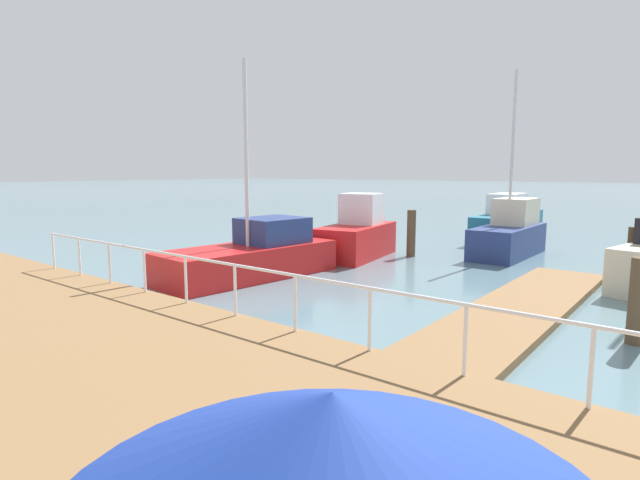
{
  "coord_description": "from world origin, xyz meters",
  "views": [
    {
      "loc": [
        -9.85,
        4.65,
        3.33
      ],
      "look_at": [
        -1.09,
        11.59,
        1.79
      ],
      "focal_mm": 28.12,
      "sensor_mm": 36.0,
      "label": 1
    }
  ],
  "objects_px": {
    "moored_boat_5": "(508,222)",
    "patio_umbrella": "(332,457)",
    "moored_boat_0": "(357,235)",
    "moored_boat_3": "(253,255)",
    "moored_boat_1": "(510,233)"
  },
  "relations": [
    {
      "from": "moored_boat_5",
      "to": "moored_boat_0",
      "type": "bearing_deg",
      "value": 161.67
    },
    {
      "from": "moored_boat_5",
      "to": "patio_umbrella",
      "type": "distance_m",
      "value": 24.65
    },
    {
      "from": "moored_boat_1",
      "to": "patio_umbrella",
      "type": "distance_m",
      "value": 19.6
    },
    {
      "from": "patio_umbrella",
      "to": "moored_boat_3",
      "type": "bearing_deg",
      "value": 47.13
    },
    {
      "from": "moored_boat_5",
      "to": "patio_umbrella",
      "type": "xyz_separation_m",
      "value": [
        -23.59,
        -6.98,
        1.55
      ]
    },
    {
      "from": "moored_boat_5",
      "to": "moored_boat_3",
      "type": "bearing_deg",
      "value": 166.06
    },
    {
      "from": "moored_boat_5",
      "to": "moored_boat_1",
      "type": "bearing_deg",
      "value": -161.45
    },
    {
      "from": "moored_boat_0",
      "to": "moored_boat_3",
      "type": "xyz_separation_m",
      "value": [
        -5.08,
        0.53,
        -0.19
      ]
    },
    {
      "from": "moored_boat_3",
      "to": "moored_boat_5",
      "type": "relative_size",
      "value": 0.96
    },
    {
      "from": "moored_boat_0",
      "to": "patio_umbrella",
      "type": "height_order",
      "value": "patio_umbrella"
    },
    {
      "from": "moored_boat_1",
      "to": "patio_umbrella",
      "type": "relative_size",
      "value": 3.2
    },
    {
      "from": "moored_boat_0",
      "to": "moored_boat_1",
      "type": "relative_size",
      "value": 0.61
    },
    {
      "from": "moored_boat_0",
      "to": "patio_umbrella",
      "type": "bearing_deg",
      "value": -146.15
    },
    {
      "from": "moored_boat_0",
      "to": "moored_boat_3",
      "type": "bearing_deg",
      "value": 174.08
    },
    {
      "from": "moored_boat_0",
      "to": "moored_boat_1",
      "type": "bearing_deg",
      "value": -48.35
    }
  ]
}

